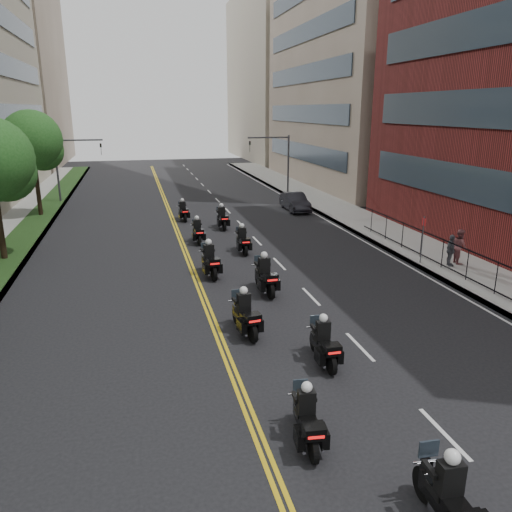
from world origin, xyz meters
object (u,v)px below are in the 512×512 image
(pedestrian_c, at_px, (451,250))
(motorcycle_7, at_px, (243,241))
(motorcycle_9, at_px, (222,219))
(motorcycle_3, at_px, (324,345))
(motorcycle_4, at_px, (245,316))
(motorcycle_1, at_px, (451,505))
(motorcycle_10, at_px, (183,212))
(pedestrian_b, at_px, (460,246))
(motorcycle_2, at_px, (307,420))
(motorcycle_8, at_px, (198,232))
(parked_sedan, at_px, (295,202))
(motorcycle_6, at_px, (210,262))
(motorcycle_5, at_px, (265,277))

(pedestrian_c, bearing_deg, motorcycle_7, 76.70)
(motorcycle_7, bearing_deg, motorcycle_9, 90.74)
(pedestrian_c, bearing_deg, motorcycle_9, 56.04)
(motorcycle_3, bearing_deg, motorcycle_4, 126.57)
(motorcycle_1, relative_size, pedestrian_c, 1.51)
(motorcycle_3, height_order, motorcycle_10, motorcycle_3)
(motorcycle_1, distance_m, pedestrian_c, 18.09)
(motorcycle_1, xyz_separation_m, motorcycle_7, (0.36, 20.44, -0.05))
(pedestrian_b, bearing_deg, motorcycle_4, 125.49)
(motorcycle_2, distance_m, motorcycle_8, 19.96)
(motorcycle_3, xyz_separation_m, motorcycle_10, (-2.22, 22.97, -0.02))
(motorcycle_7, xyz_separation_m, pedestrian_b, (10.54, -5.17, 0.39))
(motorcycle_1, bearing_deg, motorcycle_3, 91.81)
(parked_sedan, distance_m, pedestrian_b, 16.74)
(motorcycle_2, bearing_deg, pedestrian_b, 49.63)
(motorcycle_3, bearing_deg, motorcycle_6, 104.27)
(motorcycle_6, xyz_separation_m, parked_sedan, (9.25, 14.85, -0.01))
(motorcycle_9, height_order, pedestrian_b, pedestrian_b)
(motorcycle_8, xyz_separation_m, pedestrian_b, (12.76, -8.00, 0.40))
(motorcycle_3, relative_size, parked_sedan, 0.52)
(motorcycle_9, bearing_deg, motorcycle_10, 124.07)
(motorcycle_4, bearing_deg, pedestrian_b, 15.79)
(motorcycle_2, bearing_deg, motorcycle_9, 91.31)
(motorcycle_9, xyz_separation_m, pedestrian_c, (9.90, -11.73, 0.29))
(motorcycle_1, bearing_deg, motorcycle_4, 103.57)
(motorcycle_1, xyz_separation_m, motorcycle_3, (0.14, 7.02, -0.06))
(motorcycle_8, bearing_deg, motorcycle_10, 90.77)
(motorcycle_2, distance_m, motorcycle_4, 6.51)
(motorcycle_9, relative_size, pedestrian_b, 1.30)
(motorcycle_8, xyz_separation_m, motorcycle_10, (-0.22, 6.72, -0.02))
(motorcycle_4, xyz_separation_m, motorcycle_8, (-0.02, 13.45, -0.04))
(motorcycle_5, xyz_separation_m, pedestrian_c, (10.21, 1.18, 0.23))
(motorcycle_9, bearing_deg, motorcycle_2, -96.28)
(motorcycle_1, height_order, motorcycle_2, motorcycle_1)
(parked_sedan, bearing_deg, motorcycle_5, -110.59)
(motorcycle_1, distance_m, motorcycle_9, 26.69)
(motorcycle_1, distance_m, motorcycle_7, 20.44)
(motorcycle_1, distance_m, pedestrian_b, 18.77)
(motorcycle_2, height_order, motorcycle_5, motorcycle_5)
(motorcycle_1, relative_size, motorcycle_2, 1.13)
(pedestrian_b, bearing_deg, motorcycle_1, 156.83)
(motorcycle_1, relative_size, parked_sedan, 0.57)
(motorcycle_10, bearing_deg, motorcycle_9, -59.56)
(motorcycle_5, bearing_deg, motorcycle_3, -91.20)
(motorcycle_4, xyz_separation_m, motorcycle_5, (1.80, 3.96, 0.04))
(motorcycle_5, bearing_deg, motorcycle_2, -101.95)
(motorcycle_4, bearing_deg, motorcycle_1, -86.71)
(parked_sedan, relative_size, pedestrian_b, 2.39)
(motorcycle_2, xyz_separation_m, motorcycle_6, (-0.36, 13.42, 0.09))
(motorcycle_7, xyz_separation_m, motorcycle_10, (-2.44, 9.56, -0.03))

